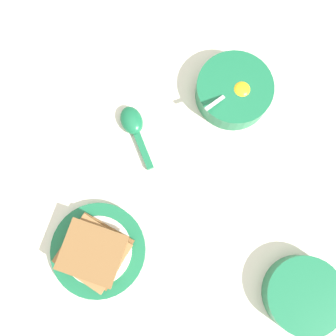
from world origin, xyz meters
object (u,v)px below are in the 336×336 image
(egg_bowl, at_px, (234,91))
(soup_spoon, at_px, (133,125))
(toast_sandwich, at_px, (94,252))
(toast_plate, at_px, (98,250))
(congee_bowl, at_px, (303,295))

(egg_bowl, xyz_separation_m, soup_spoon, (-0.02, 0.21, -0.01))
(toast_sandwich, bearing_deg, toast_plate, -66.51)
(egg_bowl, xyz_separation_m, congee_bowl, (-0.40, -0.02, -0.00))
(soup_spoon, distance_m, congee_bowl, 0.44)
(soup_spoon, bearing_deg, toast_plate, 152.81)
(congee_bowl, bearing_deg, egg_bowl, 3.34)
(egg_bowl, height_order, soup_spoon, egg_bowl)
(toast_plate, height_order, soup_spoon, soup_spoon)
(egg_bowl, bearing_deg, toast_plate, 127.02)
(toast_plate, distance_m, congee_bowl, 0.38)
(toast_plate, bearing_deg, congee_bowl, -114.72)
(egg_bowl, xyz_separation_m, toast_sandwich, (-0.24, 0.32, 0.01))
(soup_spoon, xyz_separation_m, congee_bowl, (-0.38, -0.23, 0.01))
(egg_bowl, relative_size, toast_sandwich, 1.00)
(congee_bowl, bearing_deg, soup_spoon, 31.31)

